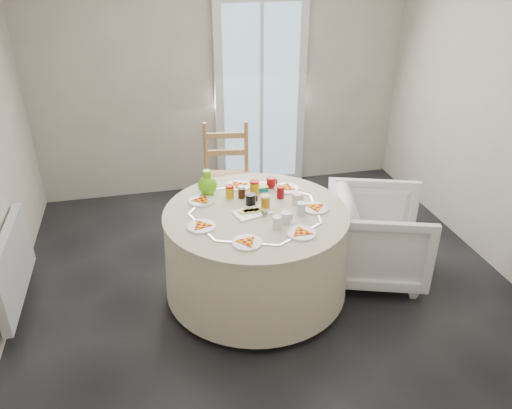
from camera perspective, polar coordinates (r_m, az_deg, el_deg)
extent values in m
plane|color=black|center=(4.21, 1.41, -9.30)|extent=(4.00, 4.00, 0.00)
cube|color=#BCB5A3|center=(5.45, -3.82, 14.69)|extent=(4.00, 0.02, 2.60)
cube|color=silver|center=(5.54, 0.53, 12.31)|extent=(1.00, 0.08, 2.10)
cube|color=silver|center=(4.20, -26.00, -6.27)|extent=(0.07, 1.00, 0.55)
cylinder|color=beige|center=(3.94, 0.00, -5.46)|extent=(1.44, 1.44, 0.73)
imported|color=white|center=(4.27, 13.66, -3.30)|extent=(0.96, 0.99, 0.81)
cube|color=#0C8287|center=(4.05, 0.57, 2.17)|extent=(0.11, 0.08, 0.04)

